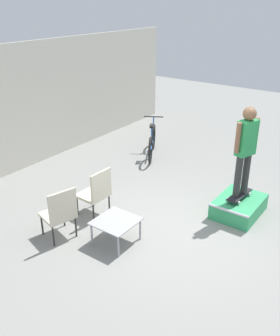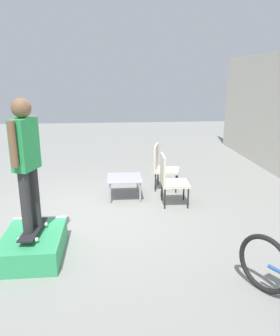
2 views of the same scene
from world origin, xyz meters
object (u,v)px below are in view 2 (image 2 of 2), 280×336
at_px(skateboard_on_ramp, 33,229).
at_px(patio_chair_left, 162,165).
at_px(skate_ramp_box, 34,245).
at_px(person_skater, 26,155).
at_px(coffee_table, 124,180).
at_px(patio_chair_right, 170,178).

bearing_deg(skateboard_on_ramp, patio_chair_left, 145.11).
bearing_deg(patio_chair_left, skateboard_on_ramp, 155.39).
bearing_deg(skate_ramp_box, person_skater, 53.51).
bearing_deg(coffee_table, skate_ramp_box, -32.46).
bearing_deg(patio_chair_left, skate_ramp_box, 154.99).
relative_size(skate_ramp_box, patio_chair_right, 1.12).
bearing_deg(skateboard_on_ramp, person_skater, -21.67).
bearing_deg(person_skater, patio_chair_left, 159.54).
xyz_separation_m(skate_ramp_box, coffee_table, (-2.14, 1.36, 0.22)).
distance_m(patio_chair_left, patio_chair_right, 0.93).
bearing_deg(coffee_table, person_skater, -31.92).
relative_size(person_skater, patio_chair_left, 1.76).
distance_m(person_skater, patio_chair_right, 2.93).
relative_size(skate_ramp_box, patio_chair_left, 1.12).
distance_m(skateboard_on_ramp, coffee_table, 2.54).
distance_m(skate_ramp_box, coffee_table, 2.55).
height_order(skateboard_on_ramp, patio_chair_left, patio_chair_left).
bearing_deg(patio_chair_right, patio_chair_left, 1.80).
relative_size(patio_chair_left, patio_chair_right, 1.00).
distance_m(skateboard_on_ramp, patio_chair_left, 3.44).
bearing_deg(patio_chair_right, skate_ramp_box, 129.42).
relative_size(skateboard_on_ramp, patio_chair_right, 0.75).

